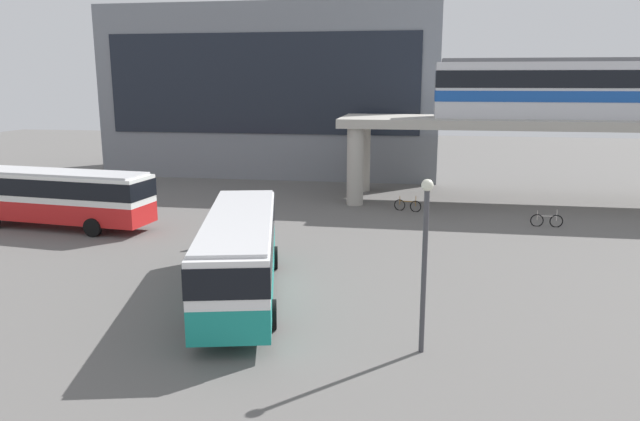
# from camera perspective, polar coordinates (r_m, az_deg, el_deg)

# --- Properties ---
(ground_plane) EXTENTS (120.00, 120.00, 0.00)m
(ground_plane) POSITION_cam_1_polar(r_m,az_deg,el_deg) (33.90, -1.80, -1.73)
(ground_plane) COLOR #605E5B
(station_building) EXTENTS (28.50, 10.48, 14.28)m
(station_building) POSITION_cam_1_polar(r_m,az_deg,el_deg) (54.96, -4.20, 11.13)
(station_building) COLOR slate
(station_building) RESTS_ON ground_plane
(elevated_platform) EXTENTS (28.15, 6.82, 5.70)m
(elevated_platform) POSITION_cam_1_polar(r_m,az_deg,el_deg) (43.03, 21.22, 7.04)
(elevated_platform) COLOR #ADA89E
(elevated_platform) RESTS_ON ground_plane
(train) EXTENTS (18.54, 2.96, 3.84)m
(train) POSITION_cam_1_polar(r_m,az_deg,el_deg) (43.22, 23.40, 10.58)
(train) COLOR silver
(train) RESTS_ON elevated_platform
(bus_main) EXTENTS (5.00, 11.33, 3.22)m
(bus_main) POSITION_cam_1_polar(r_m,az_deg,el_deg) (23.06, -7.59, -3.45)
(bus_main) COLOR teal
(bus_main) RESTS_ON ground_plane
(bus_secondary) EXTENTS (11.25, 3.74, 3.22)m
(bus_secondary) POSITION_cam_1_polar(r_m,az_deg,el_deg) (36.82, -23.56, 1.53)
(bus_secondary) COLOR red
(bus_secondary) RESTS_ON ground_plane
(bicycle_silver) EXTENTS (1.79, 0.07, 1.04)m
(bicycle_silver) POSITION_cam_1_polar(r_m,az_deg,el_deg) (36.60, 20.61, -0.90)
(bicycle_silver) COLOR black
(bicycle_silver) RESTS_ON ground_plane
(bicycle_brown) EXTENTS (1.74, 0.55, 1.04)m
(bicycle_brown) POSITION_cam_1_polar(r_m,az_deg,el_deg) (38.76, 8.27, 0.47)
(bicycle_brown) COLOR black
(bicycle_brown) RESTS_ON ground_plane
(pedestrian_at_kerb) EXTENTS (0.44, 0.48, 1.71)m
(pedestrian_at_kerb) POSITION_cam_1_polar(r_m,az_deg,el_deg) (30.74, -9.78, -1.82)
(pedestrian_at_kerb) COLOR #26262D
(pedestrian_at_kerb) RESTS_ON ground_plane
(lamp_post) EXTENTS (0.36, 0.36, 5.38)m
(lamp_post) POSITION_cam_1_polar(r_m,az_deg,el_deg) (18.20, 9.87, -3.74)
(lamp_post) COLOR #3F3F44
(lamp_post) RESTS_ON ground_plane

